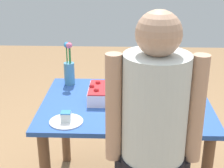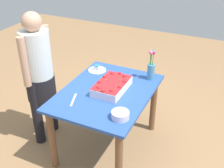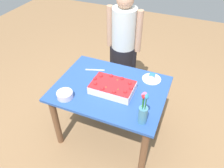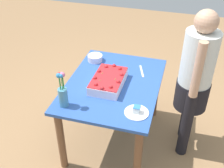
# 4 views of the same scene
# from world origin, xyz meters

# --- Properties ---
(dining_table) EXTENTS (1.15, 0.87, 0.73)m
(dining_table) POSITION_xyz_m (0.00, 0.00, 0.60)
(dining_table) COLOR #2C55A6
(dining_table) RESTS_ON ground_plane
(sheet_cake) EXTENTS (0.44, 0.28, 0.12)m
(sheet_cake) POSITION_xyz_m (-0.04, 0.04, 0.78)
(sheet_cake) COLOR white
(sheet_cake) RESTS_ON dining_table
(serving_plate_with_slice) EXTENTS (0.21, 0.21, 0.07)m
(serving_plate_with_slice) POSITION_xyz_m (-0.36, -0.30, 0.75)
(serving_plate_with_slice) COLOR white
(serving_plate_with_slice) RESTS_ON dining_table
(cake_knife) EXTENTS (0.22, 0.09, 0.00)m
(cake_knife) POSITION_xyz_m (0.29, -0.22, 0.73)
(cake_knife) COLOR silver
(cake_knife) RESTS_ON dining_table
(flower_vase) EXTENTS (0.08, 0.08, 0.33)m
(flower_vase) POSITION_xyz_m (-0.44, 0.32, 0.86)
(flower_vase) COLOR teal
(flower_vase) RESTS_ON dining_table
(fruit_bowl) EXTENTS (0.16, 0.16, 0.07)m
(fruit_bowl) POSITION_xyz_m (0.36, 0.31, 0.76)
(fruit_bowl) COLOR silver
(fruit_bowl) RESTS_ON dining_table
(person_standing) EXTENTS (0.45, 0.31, 1.49)m
(person_standing) POSITION_xyz_m (0.13, -0.74, 0.85)
(person_standing) COLOR black
(person_standing) RESTS_ON ground_plane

